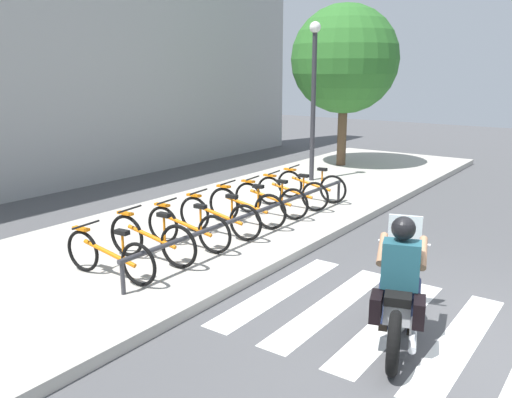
% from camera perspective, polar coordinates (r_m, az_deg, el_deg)
% --- Properties ---
extents(ground_plane, '(48.00, 48.00, 0.00)m').
position_cam_1_polar(ground_plane, '(6.55, 20.72, -14.26)').
color(ground_plane, '#4C4C4F').
extents(sidewalk, '(24.00, 4.40, 0.15)m').
position_cam_1_polar(sidewalk, '(9.01, -11.89, -5.32)').
color(sidewalk, '#B7B2A8').
rests_on(sidewalk, ground).
extents(crosswalk_stripe_2, '(2.80, 0.40, 0.01)m').
position_cam_1_polar(crosswalk_stripe_2, '(6.58, 20.81, -14.09)').
color(crosswalk_stripe_2, white).
rests_on(crosswalk_stripe_2, ground).
extents(crosswalk_stripe_3, '(2.80, 0.40, 0.01)m').
position_cam_1_polar(crosswalk_stripe_3, '(6.79, 14.15, -12.69)').
color(crosswalk_stripe_3, white).
rests_on(crosswalk_stripe_3, ground).
extents(crosswalk_stripe_4, '(2.80, 0.40, 0.01)m').
position_cam_1_polar(crosswalk_stripe_4, '(7.08, 8.03, -11.24)').
color(crosswalk_stripe_4, white).
rests_on(crosswalk_stripe_4, ground).
extents(crosswalk_stripe_5, '(2.80, 0.40, 0.01)m').
position_cam_1_polar(crosswalk_stripe_5, '(7.44, 2.50, -9.80)').
color(crosswalk_stripe_5, white).
rests_on(crosswalk_stripe_5, ground).
extents(motorcycle, '(2.21, 0.94, 1.25)m').
position_cam_1_polar(motorcycle, '(6.33, 15.08, -10.14)').
color(motorcycle, black).
rests_on(motorcycle, ground).
extents(rider, '(0.73, 0.67, 1.45)m').
position_cam_1_polar(rider, '(6.12, 15.23, -7.25)').
color(rider, '#1E4C59').
rests_on(rider, ground).
extents(bicycle_0, '(0.48, 1.66, 0.74)m').
position_cam_1_polar(bicycle_0, '(7.61, -15.42, -5.83)').
color(bicycle_0, black).
rests_on(bicycle_0, sidewalk).
extents(bicycle_1, '(0.48, 1.67, 0.80)m').
position_cam_1_polar(bicycle_1, '(8.09, -11.11, -4.24)').
color(bicycle_1, black).
rests_on(bicycle_1, sidewalk).
extents(bicycle_2, '(0.48, 1.66, 0.76)m').
position_cam_1_polar(bicycle_2, '(8.62, -7.32, -3.06)').
color(bicycle_2, black).
rests_on(bicycle_2, sidewalk).
extents(bicycle_3, '(0.48, 1.69, 0.77)m').
position_cam_1_polar(bicycle_3, '(9.18, -3.98, -1.90)').
color(bicycle_3, black).
rests_on(bicycle_3, sidewalk).
extents(bicycle_4, '(0.48, 1.65, 0.80)m').
position_cam_1_polar(bicycle_4, '(9.77, -1.04, -0.83)').
color(bicycle_4, black).
rests_on(bicycle_4, sidewalk).
extents(bicycle_5, '(0.48, 1.63, 0.75)m').
position_cam_1_polar(bicycle_5, '(10.40, 1.54, -0.03)').
color(bicycle_5, black).
rests_on(bicycle_5, sidewalk).
extents(bicycle_6, '(0.48, 1.65, 0.74)m').
position_cam_1_polar(bicycle_6, '(11.04, 3.83, 0.74)').
color(bicycle_6, black).
rests_on(bicycle_6, sidewalk).
extents(bicycle_7, '(0.48, 1.65, 0.75)m').
position_cam_1_polar(bicycle_7, '(11.70, 5.87, 1.46)').
color(bicycle_7, black).
rests_on(bicycle_7, sidewalk).
extents(bike_rack, '(6.10, 0.07, 0.49)m').
position_cam_1_polar(bike_rack, '(9.13, 0.26, -1.45)').
color(bike_rack, '#333338').
rests_on(bike_rack, sidewalk).
extents(street_lamp, '(0.28, 0.28, 4.09)m').
position_cam_1_polar(street_lamp, '(13.67, 6.19, 11.70)').
color(street_lamp, '#2D2D33').
rests_on(street_lamp, ground).
extents(tree_near_rack, '(3.10, 3.10, 4.78)m').
position_cam_1_polar(tree_near_rack, '(16.02, 9.48, 14.50)').
color(tree_near_rack, brown).
rests_on(tree_near_rack, ground).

